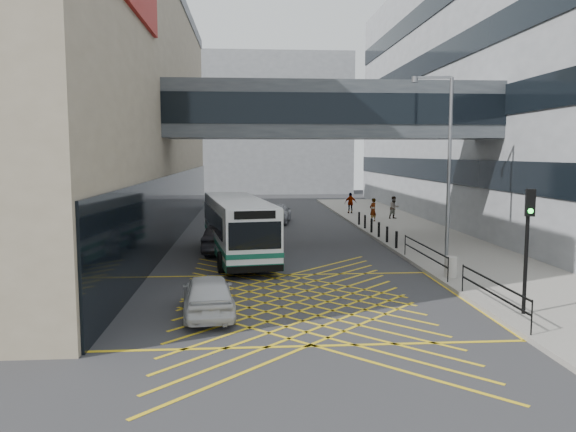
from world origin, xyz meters
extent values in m
plane|color=#333335|center=(0.00, 0.00, 0.00)|extent=(120.00, 120.00, 0.00)
cube|color=black|center=(-5.96, 16.00, 2.00)|extent=(0.10, 41.50, 4.00)
cube|color=gray|center=(24.00, 24.00, 10.00)|extent=(24.00, 44.00, 20.00)
cube|color=black|center=(11.96, 24.00, 4.00)|extent=(0.10, 43.50, 1.60)
cube|color=black|center=(11.96, 24.00, 8.00)|extent=(0.10, 43.50, 1.60)
cube|color=black|center=(11.96, 24.00, 12.00)|extent=(0.10, 43.50, 1.60)
cube|color=black|center=(11.96, 24.00, 16.00)|extent=(0.10, 43.50, 1.60)
cube|color=gray|center=(-2.00, 60.00, 9.00)|extent=(28.00, 16.00, 18.00)
cube|color=#40454A|center=(3.00, 12.00, 7.50)|extent=(20.00, 4.00, 3.00)
cube|color=black|center=(3.00, 9.98, 7.50)|extent=(19.50, 0.06, 1.60)
cube|color=black|center=(3.00, 14.02, 7.50)|extent=(19.50, 0.06, 1.60)
cube|color=gray|center=(9.00, 15.00, 0.08)|extent=(6.00, 54.00, 0.16)
cube|color=gold|center=(0.00, 0.00, 0.00)|extent=(12.00, 9.00, 0.01)
cube|color=white|center=(-2.18, 8.70, 1.61)|extent=(3.94, 10.68, 2.56)
cube|color=#115741|center=(-2.18, 8.70, 0.49)|extent=(3.98, 10.72, 0.32)
cube|color=#115741|center=(-2.18, 8.70, 1.00)|extent=(4.00, 10.72, 0.21)
cube|color=black|center=(-2.26, 9.26, 1.95)|extent=(3.79, 9.37, 1.00)
cube|color=black|center=(-1.38, 3.56, 1.85)|extent=(2.17, 0.41, 1.14)
cube|color=black|center=(-1.38, 3.54, 2.70)|extent=(1.70, 0.32, 0.33)
cube|color=white|center=(-2.18, 8.70, 2.90)|extent=(3.90, 10.58, 0.09)
cube|color=black|center=(-1.38, 3.54, 0.47)|extent=(2.36, 0.46, 0.28)
cube|color=black|center=(-2.97, 13.86, 0.47)|extent=(2.36, 0.46, 0.28)
cylinder|color=black|center=(-2.84, 5.14, 0.47)|extent=(0.41, 0.98, 0.95)
cylinder|color=black|center=(-0.47, 5.51, 0.47)|extent=(0.41, 0.98, 0.95)
cylinder|color=black|center=(-3.82, 11.52, 0.47)|extent=(0.41, 0.98, 0.95)
cylinder|color=black|center=(-1.46, 11.88, 0.47)|extent=(0.41, 0.98, 0.95)
imported|color=silver|center=(-2.96, -1.32, 0.69)|extent=(2.22, 4.50, 1.38)
imported|color=black|center=(-2.79, 10.23, 0.75)|extent=(2.68, 5.02, 1.49)
imported|color=#9C9DA5|center=(0.48, 22.73, 0.77)|extent=(2.82, 5.23, 1.55)
cylinder|color=black|center=(6.97, -2.45, 1.83)|extent=(0.14, 0.14, 3.34)
cube|color=black|center=(6.92, -2.66, 3.69)|extent=(0.31, 0.24, 0.83)
sphere|color=#19E533|center=(6.89, -2.75, 3.45)|extent=(0.19, 0.19, 0.16)
cylinder|color=slate|center=(7.97, 7.18, 4.46)|extent=(0.20, 0.20, 8.60)
cube|color=slate|center=(7.12, 7.32, 8.76)|extent=(1.71, 0.39, 0.11)
cylinder|color=slate|center=(6.28, 7.46, 8.67)|extent=(0.35, 0.35, 0.27)
cylinder|color=#ADA89E|center=(6.56, 2.83, 0.59)|extent=(0.49, 0.49, 0.85)
cube|color=black|center=(6.15, -2.00, 1.11)|extent=(0.05, 5.00, 0.05)
cube|color=black|center=(6.15, -2.00, 0.71)|extent=(0.05, 5.00, 0.05)
cube|color=black|center=(6.15, 5.00, 1.11)|extent=(0.05, 6.00, 0.05)
cube|color=black|center=(6.15, 5.00, 0.71)|extent=(0.05, 6.00, 0.05)
cylinder|color=black|center=(6.15, -4.50, 0.66)|extent=(0.04, 0.04, 1.00)
cylinder|color=black|center=(6.15, 0.50, 0.66)|extent=(0.04, 0.04, 1.00)
cylinder|color=black|center=(6.15, 2.00, 0.66)|extent=(0.04, 0.04, 1.00)
cylinder|color=black|center=(6.15, 8.00, 0.66)|extent=(0.04, 0.04, 1.00)
cylinder|color=black|center=(6.25, 10.00, 0.61)|extent=(0.14, 0.14, 0.90)
cylinder|color=black|center=(6.25, 12.00, 0.61)|extent=(0.14, 0.14, 0.90)
cylinder|color=black|center=(6.25, 14.00, 0.61)|extent=(0.14, 0.14, 0.90)
cylinder|color=black|center=(6.25, 16.00, 0.61)|extent=(0.14, 0.14, 0.90)
cylinder|color=black|center=(6.25, 18.00, 0.61)|extent=(0.14, 0.14, 0.90)
cylinder|color=black|center=(6.25, 20.00, 0.61)|extent=(0.14, 0.14, 0.90)
imported|color=gray|center=(7.63, 21.72, 1.03)|extent=(0.85, 0.81, 1.73)
imported|color=gray|center=(9.67, 23.39, 1.02)|extent=(0.96, 0.76, 1.72)
imported|color=gray|center=(7.03, 27.52, 1.03)|extent=(1.05, 0.55, 1.74)
camera|label=1|loc=(-1.70, -19.08, 5.18)|focal=35.00mm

